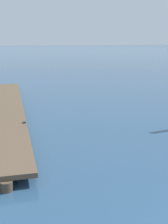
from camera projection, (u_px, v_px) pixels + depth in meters
floating_dock at (7, 108)px, 17.03m from camera, size 2.82×18.53×0.53m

